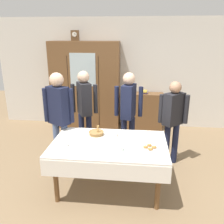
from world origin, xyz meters
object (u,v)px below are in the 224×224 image
Objects in this scene: bookshelf_low at (144,111)px; bread_basket at (96,133)px; spoon_back_edge at (115,141)px; tea_cup_near_left at (66,144)px; wall_cabinet at (85,86)px; spoon_far_right at (74,134)px; person_beside_shelf at (173,115)px; dining_table at (109,150)px; mantel_clock at (75,36)px; tea_cup_back_edge at (121,149)px; book_stack at (144,92)px; person_near_right_end at (128,108)px; person_behind_table_right at (59,112)px; tea_cup_far_right at (116,135)px; pastry_plate at (150,148)px; person_by_cabinet at (84,105)px; spoon_mid_right at (150,135)px.

bread_basket is (-0.80, -2.33, 0.36)m from bookshelf_low.
bookshelf_low is at bearing 79.39° from spoon_back_edge.
bookshelf_low is 7.23× the size of tea_cup_near_left.
bread_basket is at bearing -73.84° from wall_cabinet.
wall_cabinet is 18.05× the size of spoon_far_right.
bread_basket is (0.37, 0.45, 0.01)m from tea_cup_near_left.
tea_cup_near_left is 1.98m from person_beside_shelf.
tea_cup_near_left is 0.54× the size of bread_basket.
mantel_clock is at bearing 113.12° from dining_table.
book_stack is at bearing 82.44° from tea_cup_back_edge.
person_near_right_end is (0.05, 1.26, 0.21)m from tea_cup_back_edge.
person_behind_table_right is (-0.01, -2.04, -0.02)m from wall_cabinet.
tea_cup_far_right is (-0.49, -2.37, 0.35)m from bookshelf_low.
mantel_clock is at bearing 122.28° from pastry_plate.
book_stack is 1.75m from person_beside_shelf.
person_behind_table_right is (-0.99, 0.28, 0.25)m from tea_cup_far_right.
tea_cup_far_right is at bearing 31.14° from tea_cup_near_left.
person_near_right_end is 0.97× the size of person_behind_table_right.
person_behind_table_right is at bearing 113.97° from tea_cup_near_left.
spoon_back_edge is (0.70, 0.24, -0.02)m from tea_cup_near_left.
tea_cup_near_left is 0.80m from person_behind_table_right.
dining_table is 1.02× the size of person_by_cabinet.
wall_cabinet reaches higher than person_near_right_end.
person_near_right_end reaches higher than spoon_back_edge.
person_near_right_end reaches higher than bread_basket.
spoon_back_edge is 0.07× the size of person_behind_table_right.
spoon_far_right is 0.07× the size of person_behind_table_right.
tea_cup_back_edge is 0.91m from spoon_far_right.
tea_cup_near_left is (0.29, -2.73, -0.27)m from wall_cabinet.
mantel_clock reaches higher than person_beside_shelf.
bookshelf_low is 2.49m from bread_basket.
person_by_cabinet is at bearing -129.00° from book_stack.
tea_cup_far_right reaches higher than spoon_mid_right.
book_stack is 1.79× the size of spoon_back_edge.
book_stack reaches higher than dining_table.
person_by_cabinet reaches higher than bookshelf_low.
person_beside_shelf is at bearing -8.26° from person_near_right_end.
wall_cabinet is 3.00m from tea_cup_back_edge.
bookshelf_low is 7.23× the size of tea_cup_back_edge.
bookshelf_low is (1.67, 0.05, -1.81)m from mantel_clock.
bread_basket is at bearing 50.51° from tea_cup_near_left.
book_stack is 0.76× the size of pastry_plate.
tea_cup_near_left is 0.08× the size of person_beside_shelf.
mantel_clock is 0.14× the size of person_near_right_end.
person_beside_shelf is 0.90× the size of person_behind_table_right.
pastry_plate is 0.17× the size of person_by_cabinet.
wall_cabinet is 16.52× the size of tea_cup_back_edge.
spoon_back_edge is (0.33, -0.21, -0.03)m from bread_basket.
bookshelf_low is at bearing 90.54° from pastry_plate.
mantel_clock reaches higher than person_behind_table_right.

